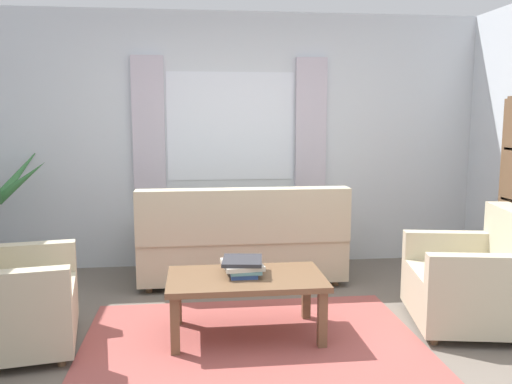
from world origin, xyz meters
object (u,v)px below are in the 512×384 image
(couch, at_px, (242,243))
(armchair_left, at_px, (1,299))
(armchair_right, at_px, (477,280))
(book_stack_on_table, at_px, (243,266))
(coffee_table, at_px, (246,284))

(couch, relative_size, armchair_left, 1.97)
(armchair_left, bearing_deg, armchair_right, -99.28)
(armchair_left, xyz_separation_m, armchair_right, (3.35, 0.03, 0.00))
(armchair_right, distance_m, book_stack_on_table, 1.74)
(book_stack_on_table, bearing_deg, couch, 85.27)
(couch, height_order, armchair_left, couch)
(couch, xyz_separation_m, armchair_right, (1.63, -1.30, -0.01))
(couch, distance_m, coffee_table, 1.28)
(armchair_right, xyz_separation_m, coffee_table, (-1.71, 0.02, 0.03))
(coffee_table, relative_size, book_stack_on_table, 3.26)
(armchair_left, bearing_deg, couch, -62.04)
(couch, distance_m, armchair_right, 2.09)
(armchair_left, xyz_separation_m, coffee_table, (1.64, 0.05, 0.03))
(armchair_left, relative_size, book_stack_on_table, 2.86)
(couch, height_order, armchair_right, couch)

